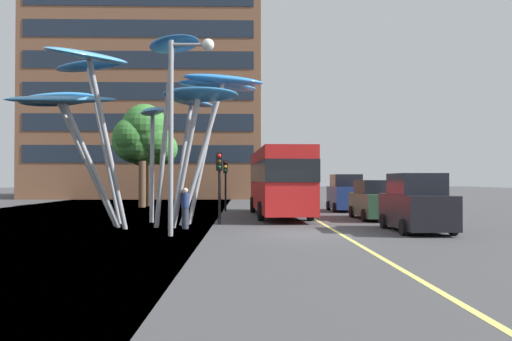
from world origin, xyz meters
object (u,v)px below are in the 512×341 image
Objects in this scene: leaf_sculpture at (148,95)px; car_parked_near at (416,205)px; pedestrian at (185,208)px; street_lamp at (181,109)px; car_parked_mid at (375,201)px; traffic_light_kerb_near at (219,172)px; traffic_light_kerb_far at (219,172)px; red_bus at (279,178)px; traffic_light_island_mid at (225,174)px; car_parked_far at (346,194)px.

leaf_sculpture is 12.16m from car_parked_near.
car_parked_near is 2.46× the size of pedestrian.
car_parked_mid is at bearing 39.00° from street_lamp.
leaf_sculpture is 3.32× the size of traffic_light_kerb_near.
traffic_light_kerb_far reaches higher than pedestrian.
leaf_sculpture reaches higher than car_parked_near.
car_parked_mid is (4.77, -2.18, -1.16)m from red_bus.
pedestrian is (-1.02, -6.89, -1.59)m from traffic_light_kerb_far.
red_bus is 2.64× the size of car_parked_near.
car_parked_mid is at bearing 20.46° from traffic_light_kerb_near.
leaf_sculpture is at bearing 117.30° from street_lamp.
street_lamp is at bearing -104.79° from traffic_light_kerb_near.
traffic_light_island_mid is at bearing 85.53° from street_lamp.
car_parked_mid is at bearing 17.42° from leaf_sculpture.
traffic_light_island_mid is 10.90m from pedestrian.
street_lamp is at bearing -94.47° from traffic_light_island_mid.
car_parked_far is at bearing 2.04° from traffic_light_island_mid.
street_lamp is (-1.04, -13.33, 2.25)m from traffic_light_island_mid.
traffic_light_kerb_far is at bearing 164.25° from car_parked_mid.
car_parked_near is 1.09× the size of car_parked_far.
red_bus is 9.50m from car_parked_near.
red_bus is 3.40× the size of traffic_light_island_mid.
traffic_light_kerb_near is 0.96× the size of traffic_light_kerb_far.
car_parked_far is at bearing 91.09° from car_parked_near.
street_lamp is at bearing -95.09° from traffic_light_kerb_far.
traffic_light_kerb_far is 9.77m from street_lamp.
traffic_light_kerb_far reaches higher than traffic_light_kerb_near.
traffic_light_kerb_far is 0.47× the size of street_lamp.
traffic_light_kerb_far is 3.84m from traffic_light_island_mid.
leaf_sculpture reaches higher than traffic_light_kerb_near.
leaf_sculpture reaches higher than car_parked_mid.
traffic_light_island_mid is 0.85× the size of car_parked_far.
traffic_light_kerb_far is 1.04× the size of traffic_light_island_mid.
red_bus reaches higher than pedestrian.
car_parked_mid is at bearing 26.91° from pedestrian.
traffic_light_kerb_far is at bearing -152.49° from car_parked_far.
traffic_light_kerb_near is 8.50m from car_parked_near.
leaf_sculpture is (-6.11, -5.59, 3.63)m from red_bus.
car_parked_far is at bearing 42.49° from red_bus.
pedestrian is (-8.91, -11.00, -0.25)m from car_parked_far.
traffic_light_kerb_far reaches higher than car_parked_near.
traffic_light_kerb_near is 1.91× the size of pedestrian.
car_parked_mid is 12.04m from street_lamp.
red_bus is 2.45× the size of car_parked_mid.
traffic_light_island_mid is at bearing 87.08° from traffic_light_kerb_far.
traffic_light_kerb_near is 0.78× the size of car_parked_near.
traffic_light_kerb_far is at bearing -92.92° from traffic_light_island_mid.
red_bus is 3.27× the size of traffic_light_kerb_far.
street_lamp is at bearing -62.70° from leaf_sculpture.
red_bus is at bearing 57.54° from pedestrian.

